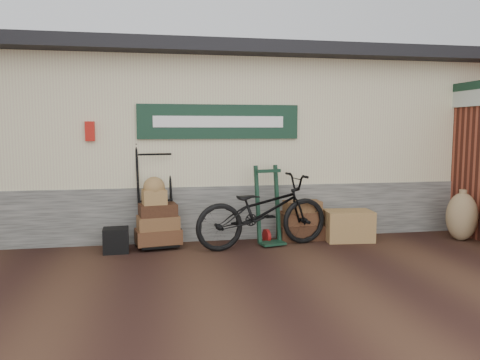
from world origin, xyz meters
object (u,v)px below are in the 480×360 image
Objects in this scene: bicycle at (263,207)px; porter_trolley at (156,194)px; black_trunk at (116,240)px; green_barrow at (269,205)px; wicker_hamper at (348,226)px; suitcase_stack at (300,220)px.

porter_trolley is at bearing 65.66° from bicycle.
black_trunk is (-0.60, -0.34, -0.64)m from porter_trolley.
black_trunk is (-2.36, -0.09, -0.44)m from green_barrow.
green_barrow reaches higher than wicker_hamper.
porter_trolley is 1.79m from green_barrow.
bicycle reaches higher than black_trunk.
green_barrow is at bearing 2.14° from black_trunk.
porter_trolley is 2.22× the size of suitcase_stack.
bicycle is (-1.49, -0.16, 0.38)m from wicker_hamper.
green_barrow is 1.64× the size of wicker_hamper.
green_barrow is 3.40× the size of black_trunk.
suitcase_stack is (2.36, 0.00, -0.49)m from porter_trolley.
green_barrow reaches higher than suitcase_stack.
wicker_hamper is at bearing -18.38° from suitcase_stack.
green_barrow is (1.77, -0.25, -0.20)m from porter_trolley.
wicker_hamper is (1.35, -0.00, -0.38)m from green_barrow.
suitcase_stack is 2.02× the size of black_trunk.
green_barrow is 1.69× the size of suitcase_stack.
porter_trolley is 4.47× the size of black_trunk.
wicker_hamper is 1.54m from bicycle.
suitcase_stack is 0.34× the size of bicycle.
black_trunk is at bearing -159.64° from porter_trolley.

